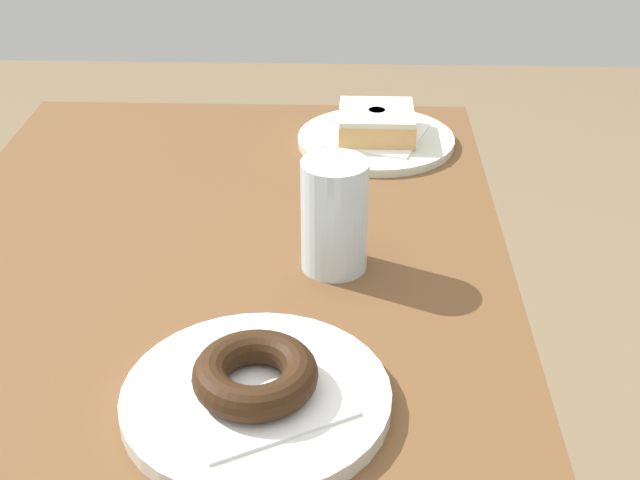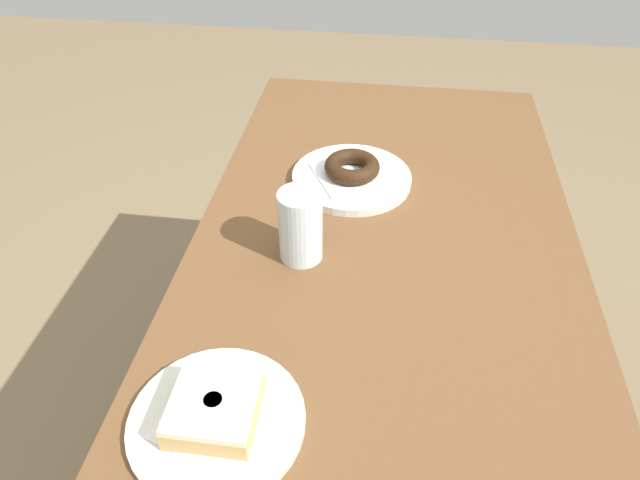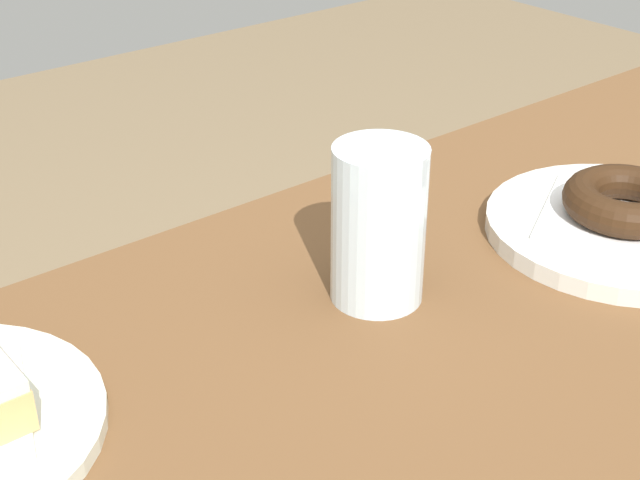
{
  "view_description": "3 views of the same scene",
  "coord_description": "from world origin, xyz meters",
  "views": [
    {
      "loc": [
        0.68,
        0.15,
        1.26
      ],
      "look_at": [
        -0.1,
        0.12,
        0.8
      ],
      "focal_mm": 48.7,
      "sensor_mm": 36.0,
      "label": 1
    },
    {
      "loc": [
        -0.79,
        0.01,
        1.39
      ],
      "look_at": [
        -0.11,
        0.1,
        0.81
      ],
      "focal_mm": 32.21,
      "sensor_mm": 36.0,
      "label": 2
    },
    {
      "loc": [
        -0.51,
        -0.3,
        1.15
      ],
      "look_at": [
        -0.13,
        0.17,
        0.81
      ],
      "focal_mm": 51.74,
      "sensor_mm": 36.0,
      "label": 3
    }
  ],
  "objects": [
    {
      "name": "napkin_chocolate_ring",
      "position": [
        0.12,
        0.07,
        0.78
      ],
      "size": [
        0.18,
        0.18,
        0.0
      ],
      "primitive_type": "cube",
      "rotation": [
        0.0,
        0.0,
        0.49
      ],
      "color": "white",
      "rests_on": "plate_chocolate_ring"
    },
    {
      "name": "plate_chocolate_ring",
      "position": [
        0.12,
        0.07,
        0.78
      ],
      "size": [
        0.23,
        0.23,
        0.02
      ],
      "primitive_type": "cylinder",
      "color": "silver",
      "rests_on": "table"
    },
    {
      "name": "table",
      "position": [
        0.0,
        0.0,
        0.67
      ],
      "size": [
        1.13,
        0.65,
        0.77
      ],
      "color": "brown",
      "rests_on": "ground_plane"
    },
    {
      "name": "donut_chocolate_ring",
      "position": [
        0.12,
        0.07,
        0.8
      ],
      "size": [
        0.11,
        0.11,
        0.03
      ],
      "primitive_type": "torus",
      "color": "#311D0E",
      "rests_on": "napkin_chocolate_ring"
    },
    {
      "name": "water_glass",
      "position": [
        -0.1,
        0.13,
        0.83
      ],
      "size": [
        0.07,
        0.07,
        0.12
      ],
      "primitive_type": "cylinder",
      "color": "silver",
      "rests_on": "table"
    }
  ]
}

